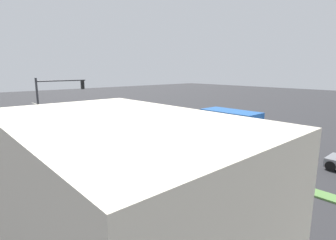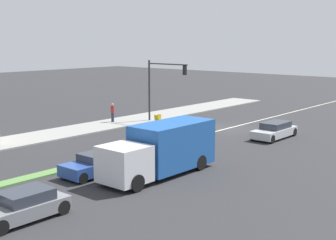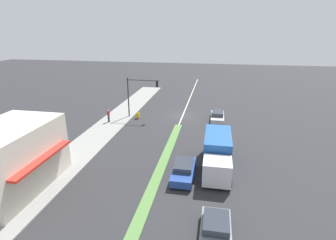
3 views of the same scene
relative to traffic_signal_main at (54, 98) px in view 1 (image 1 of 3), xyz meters
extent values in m
plane|color=#2B2B2D|center=(-6.12, 16.27, -3.90)|extent=(160.00, 160.00, 0.00)
cube|color=gray|center=(2.88, 16.77, -3.84)|extent=(4.00, 73.00, 0.12)
cube|color=beige|center=(-6.12, -1.73, -3.90)|extent=(0.16, 60.00, 0.01)
cube|color=beige|center=(4.66, 18.87, -1.24)|extent=(5.10, 8.13, 5.08)
cube|color=red|center=(1.76, 18.87, -0.98)|extent=(0.70, 6.50, 0.20)
cylinder|color=#333338|center=(1.43, 0.01, -0.98)|extent=(0.18, 0.18, 5.60)
cylinder|color=#333338|center=(-0.82, 0.01, 1.52)|extent=(4.50, 0.12, 0.12)
cube|color=black|center=(-2.77, 0.01, 1.07)|extent=(0.28, 0.24, 0.84)
sphere|color=red|center=(-2.77, -0.12, 1.34)|extent=(0.18, 0.18, 0.18)
sphere|color=gold|center=(-2.77, -0.12, 1.07)|extent=(0.18, 0.18, 0.18)
sphere|color=green|center=(-2.77, -0.12, 0.80)|extent=(0.18, 0.18, 0.18)
cylinder|color=#282D42|center=(3.35, 2.89, -3.37)|extent=(0.26, 0.26, 0.83)
cylinder|color=maroon|center=(3.35, 2.89, -2.62)|extent=(0.34, 0.34, 0.66)
sphere|color=tan|center=(3.35, 2.89, -2.18)|extent=(0.22, 0.22, 0.22)
cube|color=yellow|center=(0.00, 0.27, -3.47)|extent=(0.45, 0.21, 0.84)
cube|color=yellow|center=(0.00, 0.59, -3.47)|extent=(0.45, 0.21, 0.84)
cube|color=silver|center=(-11.12, 15.36, -2.68)|extent=(2.28, 2.20, 1.90)
cube|color=#1E519E|center=(-11.12, 11.51, -2.33)|extent=(2.40, 5.10, 2.60)
cylinder|color=black|center=(-12.20, 15.56, -3.45)|extent=(0.28, 0.90, 0.90)
cylinder|color=black|center=(-10.04, 15.56, -3.45)|extent=(0.28, 0.90, 0.90)
cylinder|color=black|center=(-12.20, 10.26, -3.45)|extent=(0.28, 0.90, 0.90)
cylinder|color=black|center=(-10.04, 10.26, -3.45)|extent=(0.28, 0.90, 0.90)
cube|color=#B7BABF|center=(-11.12, -0.71, -3.43)|extent=(1.78, 4.48, 0.59)
cube|color=#2D333D|center=(-11.12, -0.94, -2.89)|extent=(1.51, 2.46, 0.49)
cylinder|color=black|center=(-11.91, 1.11, -3.58)|extent=(0.22, 0.65, 0.65)
cylinder|color=black|center=(-10.34, 1.11, -3.58)|extent=(0.22, 0.65, 0.65)
cylinder|color=black|center=(-11.91, -2.53, -3.58)|extent=(0.22, 0.65, 0.65)
cylinder|color=black|center=(-10.34, -2.53, -3.58)|extent=(0.22, 0.65, 0.65)
cube|color=#284793|center=(-8.32, 14.73, -3.40)|extent=(1.78, 4.37, 0.66)
cube|color=#2D333D|center=(-8.32, 14.51, -2.86)|extent=(1.51, 2.40, 0.43)
cylinder|color=black|center=(-9.11, 16.51, -3.59)|extent=(0.22, 0.62, 0.62)
cylinder|color=black|center=(-7.54, 16.51, -3.59)|extent=(0.22, 0.62, 0.62)
cylinder|color=black|center=(-9.11, 12.95, -3.59)|extent=(0.22, 0.62, 0.62)
cylinder|color=black|center=(-7.54, 12.95, -3.59)|extent=(0.22, 0.62, 0.62)
cylinder|color=black|center=(-10.31, 19.88, -3.58)|extent=(0.22, 0.65, 0.65)
camera|label=1|loc=(8.18, 24.80, 2.51)|focal=28.00mm
camera|label=2|loc=(-28.10, 31.61, 3.60)|focal=50.00mm
camera|label=3|loc=(-10.57, 34.39, 8.20)|focal=28.00mm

